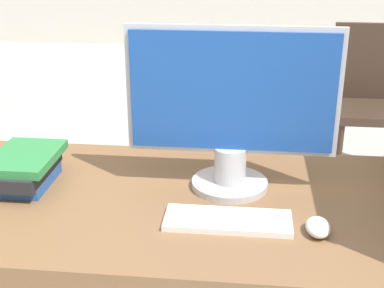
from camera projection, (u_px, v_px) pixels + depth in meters
The scene contains 5 objects.
monitor at pixel (232, 109), 1.47m from camera, with size 0.59×0.22×0.47m.
keyboard at pixel (228, 220), 1.37m from camera, with size 0.33×0.12×0.02m.
mouse at pixel (318, 227), 1.32m from camera, with size 0.06×0.09×0.04m.
book_stack at pixel (24, 169), 1.56m from camera, with size 0.19×0.26×0.10m.
far_chair at pixel (369, 94), 3.27m from camera, with size 0.44×0.44×0.94m.
Camera 1 is at (0.23, -0.95, 1.48)m, focal length 50.00 mm.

